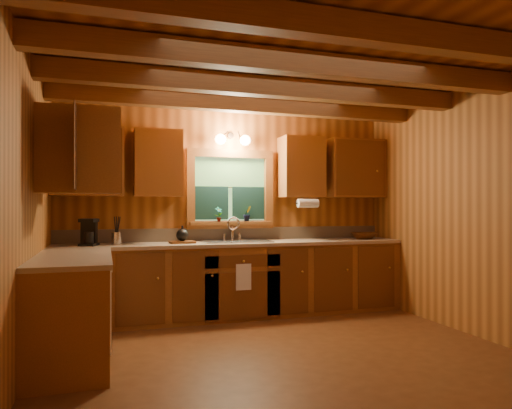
{
  "coord_description": "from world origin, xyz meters",
  "views": [
    {
      "loc": [
        -1.52,
        -3.93,
        1.33
      ],
      "look_at": [
        0.0,
        0.8,
        1.35
      ],
      "focal_mm": 33.1,
      "sensor_mm": 36.0,
      "label": 1
    }
  ],
  "objects": [
    {
      "name": "room",
      "position": [
        0.0,
        0.0,
        1.3
      ],
      "size": [
        4.2,
        4.2,
        4.2
      ],
      "color": "#583015",
      "rests_on": "ground"
    },
    {
      "name": "ceiling_beams",
      "position": [
        0.0,
        0.0,
        2.49
      ],
      "size": [
        4.2,
        2.54,
        0.18
      ],
      "color": "brown",
      "rests_on": "room"
    },
    {
      "name": "base_cabinets",
      "position": [
        -0.49,
        1.28,
        0.43
      ],
      "size": [
        4.2,
        2.22,
        0.86
      ],
      "color": "brown",
      "rests_on": "ground"
    },
    {
      "name": "countertop",
      "position": [
        -0.48,
        1.29,
        0.88
      ],
      "size": [
        4.2,
        2.24,
        0.04
      ],
      "color": "tan",
      "rests_on": "base_cabinets"
    },
    {
      "name": "backsplash",
      "position": [
        0.0,
        1.89,
        0.98
      ],
      "size": [
        4.2,
        0.02,
        0.16
      ],
      "primitive_type": "cube",
      "color": "#9D8469",
      "rests_on": "room"
    },
    {
      "name": "dishwasher_panel",
      "position": [
        -1.47,
        0.68,
        0.43
      ],
      "size": [
        0.02,
        0.6,
        0.8
      ],
      "primitive_type": "cube",
      "color": "white",
      "rests_on": "base_cabinets"
    },
    {
      "name": "upper_cabinets",
      "position": [
        -0.56,
        1.42,
        1.84
      ],
      "size": [
        4.19,
        1.77,
        0.78
      ],
      "color": "brown",
      "rests_on": "room"
    },
    {
      "name": "window",
      "position": [
        0.0,
        1.87,
        1.53
      ],
      "size": [
        1.12,
        0.08,
        1.0
      ],
      "color": "brown",
      "rests_on": "room"
    },
    {
      "name": "window_sill",
      "position": [
        0.0,
        1.82,
        1.12
      ],
      "size": [
        1.06,
        0.14,
        0.04
      ],
      "primitive_type": "cube",
      "color": "brown",
      "rests_on": "room"
    },
    {
      "name": "wall_sconce",
      "position": [
        0.0,
        1.75,
        2.16
      ],
      "size": [
        0.45,
        0.21,
        0.17
      ],
      "color": "black",
      "rests_on": "room"
    },
    {
      "name": "paper_towel_roll",
      "position": [
        0.92,
        1.53,
        1.37
      ],
      "size": [
        0.27,
        0.11,
        0.11
      ],
      "primitive_type": "cylinder",
      "rotation": [
        0.0,
        1.57,
        0.0
      ],
      "color": "white",
      "rests_on": "upper_cabinets"
    },
    {
      "name": "dish_towel",
      "position": [
        0.0,
        1.26,
        0.52
      ],
      "size": [
        0.18,
        0.01,
        0.3
      ],
      "primitive_type": "cube",
      "color": "white",
      "rests_on": "base_cabinets"
    },
    {
      "name": "sink",
      "position": [
        0.0,
        1.6,
        0.86
      ],
      "size": [
        0.82,
        0.48,
        0.43
      ],
      "color": "silver",
      "rests_on": "countertop"
    },
    {
      "name": "coffee_maker",
      "position": [
        -1.68,
        1.56,
        1.05
      ],
      "size": [
        0.17,
        0.21,
        0.3
      ],
      "rotation": [
        0.0,
        0.0,
        -0.34
      ],
      "color": "black",
      "rests_on": "countertop"
    },
    {
      "name": "utensil_crock",
      "position": [
        -1.39,
        1.64,
        0.98
      ],
      "size": [
        0.11,
        0.11,
        0.32
      ],
      "rotation": [
        0.0,
        0.0,
        -0.19
      ],
      "color": "silver",
      "rests_on": "countertop"
    },
    {
      "name": "cutting_board",
      "position": [
        -0.66,
        1.58,
        0.91
      ],
      "size": [
        0.3,
        0.22,
        0.03
      ],
      "primitive_type": "cube",
      "rotation": [
        0.0,
        0.0,
        0.07
      ],
      "color": "#5D3114",
      "rests_on": "countertop"
    },
    {
      "name": "teakettle",
      "position": [
        -0.66,
        1.58,
        1.0
      ],
      "size": [
        0.14,
        0.14,
        0.18
      ],
      "rotation": [
        0.0,
        0.0,
        0.03
      ],
      "color": "black",
      "rests_on": "cutting_board"
    },
    {
      "name": "wicker_basket",
      "position": [
        1.76,
        1.59,
        0.94
      ],
      "size": [
        0.44,
        0.44,
        0.08
      ],
      "primitive_type": "imported",
      "rotation": [
        0.0,
        0.0,
        -0.35
      ],
      "color": "#48230C",
      "rests_on": "countertop"
    },
    {
      "name": "potted_plant_left",
      "position": [
        -0.17,
        1.79,
        1.23
      ],
      "size": [
        0.11,
        0.09,
        0.19
      ],
      "primitive_type": "imported",
      "rotation": [
        0.0,
        0.0,
        0.33
      ],
      "color": "#5D3114",
      "rests_on": "window_sill"
    },
    {
      "name": "potted_plant_right",
      "position": [
        0.21,
        1.81,
        1.24
      ],
      "size": [
        0.13,
        0.12,
        0.2
      ],
      "primitive_type": "imported",
      "rotation": [
        0.0,
        0.0,
        0.41
      ],
      "color": "#5D3114",
      "rests_on": "window_sill"
    }
  ]
}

